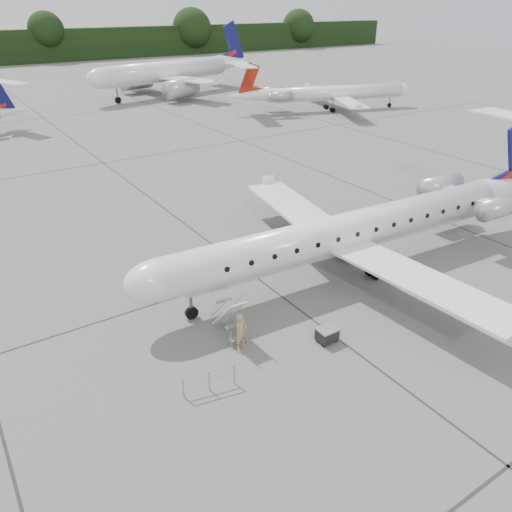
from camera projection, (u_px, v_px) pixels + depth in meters
ground at (376, 285)px, 28.54m from camera, size 320.00×320.00×0.00m
main_regional_jet at (349, 214)px, 28.16m from camera, size 30.57×22.89×7.52m
airstair at (229, 314)px, 23.75m from camera, size 0.98×2.22×2.36m
passenger at (241, 332)px, 22.90m from camera, size 0.78×0.62×1.88m
safety_railing at (209, 381)px, 20.57m from camera, size 2.17×0.51×1.00m
baggage_cart at (327, 334)px, 23.61m from camera, size 0.93×0.75×0.80m
bg_narrowbody at (165, 61)px, 82.63m from camera, size 35.19×28.64×11.13m
bg_regional_right at (337, 86)px, 72.39m from camera, size 31.13×26.39×6.95m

